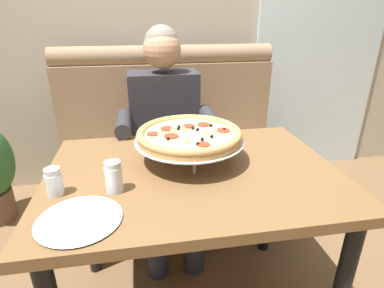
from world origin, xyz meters
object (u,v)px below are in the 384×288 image
object	(u,v)px
dining_table	(193,192)
pizza	(189,135)
booth_bench	(171,158)
patio_chair	(292,94)
shaker_oregano	(54,184)
diner_main	(166,129)
plate_near_left	(79,218)
shaker_parmesan	(114,179)

from	to	relation	value
dining_table	pizza	bearing A→B (deg)	91.79
booth_bench	patio_chair	world-z (taller)	booth_bench
shaker_oregano	patio_chair	world-z (taller)	patio_chair
shaker_oregano	diner_main	bearing A→B (deg)	58.01
diner_main	plate_near_left	distance (m)	0.94
pizza	shaker_oregano	distance (m)	0.53
booth_bench	shaker_oregano	distance (m)	1.16
pizza	plate_near_left	bearing A→B (deg)	-137.75
pizza	patio_chair	world-z (taller)	pizza
diner_main	plate_near_left	bearing A→B (deg)	-111.28
shaker_parmesan	patio_chair	xyz separation A→B (m)	(1.75, 2.10, -0.28)
shaker_oregano	booth_bench	bearing A→B (deg)	63.21
plate_near_left	dining_table	bearing A→B (deg)	34.00
diner_main	shaker_oregano	bearing A→B (deg)	-121.99
pizza	patio_chair	bearing A→B (deg)	52.60
booth_bench	plate_near_left	bearing A→B (deg)	-108.90
booth_bench	pizza	world-z (taller)	booth_bench
patio_chair	diner_main	bearing A→B (deg)	-137.35
diner_main	pizza	xyz separation A→B (m)	(0.05, -0.52, 0.16)
dining_table	diner_main	distance (m)	0.61
dining_table	patio_chair	bearing A→B (deg)	53.90
dining_table	patio_chair	world-z (taller)	patio_chair
dining_table	shaker_oregano	world-z (taller)	shaker_oregano
pizza	patio_chair	size ratio (longest dim) A/B	0.52
pizza	plate_near_left	xyz separation A→B (m)	(-0.39, -0.35, -0.10)
booth_bench	shaker_oregano	size ratio (longest dim) A/B	15.53
shaker_oregano	dining_table	bearing A→B (deg)	11.14
shaker_parmesan	patio_chair	world-z (taller)	shaker_parmesan
diner_main	dining_table	bearing A→B (deg)	-85.27
dining_table	shaker_oregano	xyz separation A→B (m)	(-0.49, -0.10, 0.15)
plate_near_left	patio_chair	size ratio (longest dim) A/B	0.29
booth_bench	diner_main	bearing A→B (deg)	-100.68
diner_main	pizza	size ratio (longest dim) A/B	2.85
booth_bench	shaker_oregano	xyz separation A→B (m)	(-0.49, -0.97, 0.40)
diner_main	pizza	distance (m)	0.54
diner_main	plate_near_left	xyz separation A→B (m)	(-0.34, -0.87, 0.06)
dining_table	plate_near_left	bearing A→B (deg)	-146.00
diner_main	shaker_oregano	world-z (taller)	diner_main
shaker_parmesan	patio_chair	distance (m)	2.74
diner_main	patio_chair	distance (m)	2.05
shaker_parmesan	patio_chair	size ratio (longest dim) A/B	0.13
booth_bench	shaker_oregano	bearing A→B (deg)	-116.79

